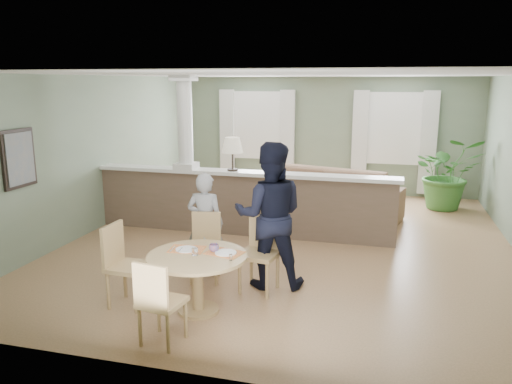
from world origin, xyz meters
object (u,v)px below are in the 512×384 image
(sofa, at_px, (317,194))
(chair_far_man, at_px, (261,247))
(chair_far_boy, at_px, (206,243))
(chair_near, at_px, (158,299))
(houseplant, at_px, (447,173))
(dining_table, at_px, (198,266))
(chair_side, at_px, (123,261))
(child_person, at_px, (205,223))
(man_person, at_px, (270,215))

(sofa, height_order, chair_far_man, chair_far_man)
(chair_far_boy, xyz_separation_m, chair_near, (0.16, -1.77, 0.00))
(chair_far_man, distance_m, chair_near, 1.75)
(houseplant, distance_m, dining_table, 6.61)
(chair_near, bearing_deg, chair_far_man, -103.06)
(chair_side, bearing_deg, child_person, -22.66)
(houseplant, distance_m, chair_near, 7.38)
(houseplant, distance_m, chair_side, 7.14)
(chair_side, bearing_deg, chair_far_boy, -31.01)
(sofa, xyz_separation_m, chair_near, (-0.83, -5.27, 0.04))
(houseplant, relative_size, dining_table, 1.31)
(sofa, bearing_deg, houseplant, 42.36)
(chair_far_man, height_order, child_person, child_person)
(dining_table, bearing_deg, chair_side, -177.09)
(chair_side, height_order, child_person, child_person)
(sofa, bearing_deg, chair_near, -84.30)
(houseplant, bearing_deg, chair_far_man, -118.52)
(man_person, bearing_deg, dining_table, 45.80)
(houseplant, xyz_separation_m, dining_table, (-3.22, -5.76, -0.20))
(chair_near, bearing_deg, chair_side, -34.87)
(child_person, xyz_separation_m, man_person, (0.96, -0.23, 0.24))
(dining_table, xyz_separation_m, chair_side, (-0.92, -0.05, -0.01))
(chair_far_man, relative_size, man_person, 0.53)
(chair_far_man, bearing_deg, chair_near, -103.34)
(chair_far_boy, xyz_separation_m, child_person, (-0.09, 0.23, 0.21))
(chair_far_boy, height_order, chair_near, chair_near)
(sofa, distance_m, chair_side, 4.79)
(sofa, bearing_deg, dining_table, -84.61)
(sofa, xyz_separation_m, child_person, (-1.08, -3.27, 0.24))
(chair_near, relative_size, chair_side, 0.92)
(houseplant, bearing_deg, child_person, -127.98)
(houseplant, height_order, chair_far_man, houseplant)
(dining_table, relative_size, man_person, 0.61)
(chair_far_man, distance_m, man_person, 0.42)
(chair_far_boy, bearing_deg, man_person, -12.27)
(dining_table, distance_m, man_person, 1.20)
(houseplant, distance_m, man_person, 5.48)
(chair_near, distance_m, chair_side, 1.13)
(sofa, height_order, chair_far_boy, sofa)
(sofa, distance_m, chair_near, 5.33)
(child_person, bearing_deg, chair_far_man, 156.23)
(chair_far_boy, bearing_deg, chair_side, -135.70)
(houseplant, height_order, chair_near, houseplant)
(sofa, bearing_deg, chair_side, -95.50)
(chair_far_man, relative_size, child_person, 0.72)
(chair_far_boy, distance_m, child_person, 0.32)
(houseplant, xyz_separation_m, man_person, (-2.62, -4.81, 0.19))
(chair_near, bearing_deg, child_person, -74.61)
(chair_far_man, xyz_separation_m, chair_side, (-1.46, -0.86, -0.01))
(dining_table, relative_size, chair_far_boy, 1.27)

